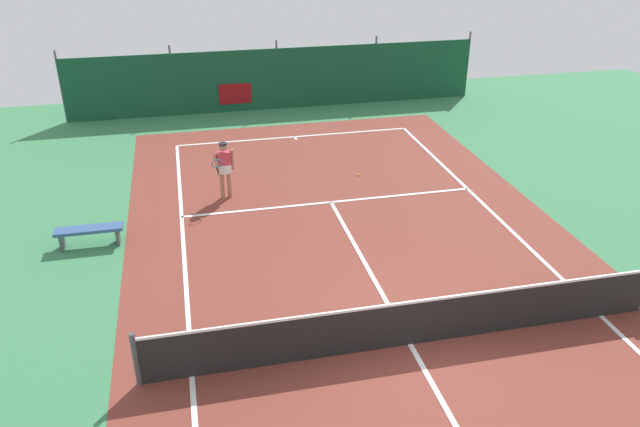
{
  "coord_description": "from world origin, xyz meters",
  "views": [
    {
      "loc": [
        -3.8,
        -8.97,
        7.64
      ],
      "look_at": [
        -0.85,
        4.06,
        0.9
      ],
      "focal_mm": 35.27,
      "sensor_mm": 36.0,
      "label": 1
    }
  ],
  "objects_px": {
    "tennis_net": "(412,323)",
    "tennis_ball_near_player": "(358,175)",
    "parked_car": "(234,77)",
    "tennis_player": "(224,166)",
    "courtside_bench": "(89,232)"
  },
  "relations": [
    {
      "from": "tennis_net",
      "to": "tennis_player",
      "type": "xyz_separation_m",
      "value": [
        -2.82,
        7.37,
        0.45
      ]
    },
    {
      "from": "tennis_player",
      "to": "parked_car",
      "type": "distance_m",
      "value": 10.17
    },
    {
      "from": "tennis_player",
      "to": "courtside_bench",
      "type": "relative_size",
      "value": 1.03
    },
    {
      "from": "tennis_net",
      "to": "tennis_ball_near_player",
      "type": "height_order",
      "value": "tennis_net"
    },
    {
      "from": "tennis_player",
      "to": "parked_car",
      "type": "height_order",
      "value": "parked_car"
    },
    {
      "from": "tennis_player",
      "to": "tennis_ball_near_player",
      "type": "xyz_separation_m",
      "value": [
        4.07,
        0.68,
        -0.93
      ]
    },
    {
      "from": "tennis_ball_near_player",
      "to": "parked_car",
      "type": "height_order",
      "value": "parked_car"
    },
    {
      "from": "parked_car",
      "to": "courtside_bench",
      "type": "bearing_deg",
      "value": -113.93
    },
    {
      "from": "tennis_net",
      "to": "courtside_bench",
      "type": "distance_m",
      "value": 8.27
    },
    {
      "from": "tennis_player",
      "to": "courtside_bench",
      "type": "distance_m",
      "value": 4.08
    },
    {
      "from": "tennis_net",
      "to": "parked_car",
      "type": "distance_m",
      "value": 17.53
    },
    {
      "from": "tennis_ball_near_player",
      "to": "parked_car",
      "type": "distance_m",
      "value": 9.85
    },
    {
      "from": "tennis_net",
      "to": "tennis_ball_near_player",
      "type": "bearing_deg",
      "value": 81.16
    },
    {
      "from": "tennis_player",
      "to": "tennis_ball_near_player",
      "type": "bearing_deg",
      "value": -178.85
    },
    {
      "from": "tennis_ball_near_player",
      "to": "parked_car",
      "type": "xyz_separation_m",
      "value": [
        -2.78,
        9.41,
        0.81
      ]
    }
  ]
}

